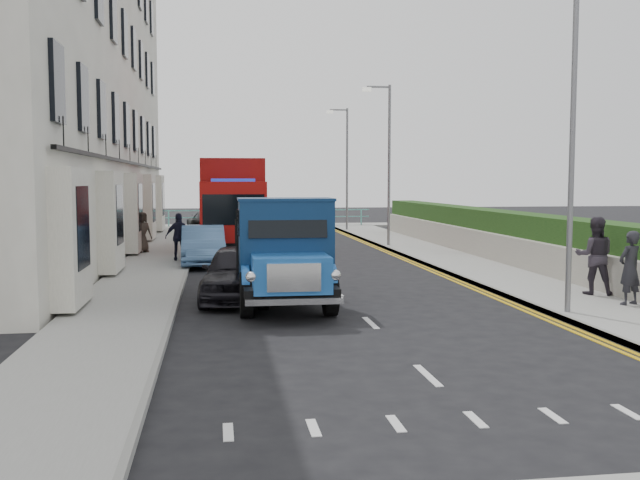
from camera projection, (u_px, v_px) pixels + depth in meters
The scene contains 22 objects.
ground at pixel (352, 306), 16.58m from camera, with size 120.00×120.00×0.00m, color black.
pavement_west at pixel (156, 263), 24.70m from camera, with size 2.40×38.00×0.12m, color gray.
pavement_east at pixel (447, 258), 26.21m from camera, with size 2.60×38.00×0.12m, color gray.
promenade at pixel (266, 226), 45.17m from camera, with size 30.00×2.50×0.12m, color gray.
sea_plane at pixel (246, 208), 75.75m from camera, with size 120.00×120.00×0.00m, color slate.
terrace_west at pixel (48, 70), 27.44m from camera, with size 6.31×30.20×14.25m.
garden_east at pixel (497, 235), 26.42m from camera, with size 1.45×28.00×1.75m.
seafront_railing at pixel (267, 218), 44.34m from camera, with size 13.00×0.08×1.11m.
lamp_near at pixel (567, 129), 14.88m from camera, with size 1.23×0.18×7.00m.
lamp_mid at pixel (386, 155), 30.65m from camera, with size 1.23×0.18×7.00m.
lamp_far at pixel (345, 162), 40.52m from camera, with size 1.23×0.18×7.00m.
bedford_lorry at pixel (285, 259), 16.06m from camera, with size 2.17×5.30×2.48m.
red_lorry at pixel (233, 203), 28.96m from camera, with size 2.56×7.24×3.77m.
parked_car_front at pixel (238, 272), 17.33m from camera, with size 1.62×4.02×1.37m, color black.
parked_car_mid at pixel (203, 245), 24.61m from camera, with size 1.44×4.14×1.36m, color #5682B9.
parked_car_rear at pixel (224, 236), 28.38m from camera, with size 2.00×4.93×1.43m, color silver.
seafront_car_left at pixel (209, 223), 37.78m from camera, with size 2.17×4.70×1.31m, color black.
seafront_car_right at pixel (300, 217), 42.11m from camera, with size 1.86×4.62×1.57m, color #A4A4A8.
pedestrian_east_near at pixel (630, 268), 16.01m from camera, with size 0.61×0.40×1.67m, color #222227.
pedestrian_east_far at pixel (595, 256), 17.49m from camera, with size 0.93×0.72×1.91m, color #322B35.
pedestrian_west_near at pixel (179, 237), 24.95m from camera, with size 0.97×0.41×1.66m, color black.
pedestrian_west_far at pixel (142, 232), 27.83m from camera, with size 0.78×0.51×1.59m, color #3A3129.
Camera 1 is at (-3.10, -16.12, 2.92)m, focal length 40.00 mm.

